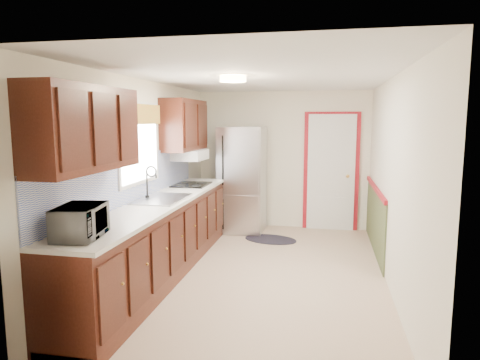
% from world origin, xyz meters
% --- Properties ---
extents(room_shell, '(3.20, 5.20, 2.52)m').
position_xyz_m(room_shell, '(0.00, 0.00, 1.20)').
color(room_shell, tan).
rests_on(room_shell, ground).
extents(kitchen_run, '(0.63, 4.00, 2.20)m').
position_xyz_m(kitchen_run, '(-1.24, -0.29, 0.81)').
color(kitchen_run, '#36130C').
rests_on(kitchen_run, ground).
extents(back_wall_trim, '(1.12, 2.30, 2.08)m').
position_xyz_m(back_wall_trim, '(0.99, 2.21, 0.89)').
color(back_wall_trim, maroon).
rests_on(back_wall_trim, ground).
extents(ceiling_fixture, '(0.30, 0.30, 0.06)m').
position_xyz_m(ceiling_fixture, '(-0.30, -0.20, 2.36)').
color(ceiling_fixture, '#FFD88C').
rests_on(ceiling_fixture, room_shell).
extents(microwave, '(0.35, 0.52, 0.33)m').
position_xyz_m(microwave, '(-1.20, -1.95, 1.10)').
color(microwave, white).
rests_on(microwave, kitchen_run).
extents(refrigerator, '(0.76, 0.75, 1.79)m').
position_xyz_m(refrigerator, '(-0.63, 2.05, 0.89)').
color(refrigerator, '#B7B7BC').
rests_on(refrigerator, ground).
extents(rug, '(0.94, 0.70, 0.01)m').
position_xyz_m(rug, '(-0.08, 1.57, 0.01)').
color(rug, black).
rests_on(rug, ground).
extents(cooktop, '(0.48, 0.58, 0.02)m').
position_xyz_m(cooktop, '(-1.19, 0.97, 0.95)').
color(cooktop, black).
rests_on(cooktop, kitchen_run).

